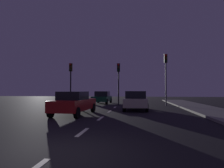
{
  "coord_description": "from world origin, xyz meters",
  "views": [
    {
      "loc": [
        2.08,
        -4.88,
        1.6
      ],
      "look_at": [
        -0.53,
        15.87,
        2.27
      ],
      "focal_mm": 32.0,
      "sensor_mm": 36.0,
      "label": 1
    }
  ],
  "objects_px": {
    "car_stopped_ahead": "(136,101)",
    "car_adjacent_lane": "(74,103)",
    "traffic_signal_center": "(118,76)",
    "traffic_signal_left": "(71,76)",
    "car_oncoming_far": "(102,97)",
    "traffic_signal_right": "(166,70)"
  },
  "relations": [
    {
      "from": "car_adjacent_lane",
      "to": "traffic_signal_left",
      "type": "bearing_deg",
      "value": 110.4
    },
    {
      "from": "traffic_signal_left",
      "to": "traffic_signal_right",
      "type": "height_order",
      "value": "traffic_signal_right"
    },
    {
      "from": "car_stopped_ahead",
      "to": "car_adjacent_lane",
      "type": "xyz_separation_m",
      "value": [
        -4.04,
        -3.52,
        0.0
      ]
    },
    {
      "from": "car_adjacent_lane",
      "to": "car_oncoming_far",
      "type": "distance_m",
      "value": 11.17
    },
    {
      "from": "traffic_signal_left",
      "to": "car_stopped_ahead",
      "type": "bearing_deg",
      "value": -34.76
    },
    {
      "from": "car_stopped_ahead",
      "to": "car_adjacent_lane",
      "type": "bearing_deg",
      "value": -138.95
    },
    {
      "from": "traffic_signal_left",
      "to": "car_oncoming_far",
      "type": "distance_m",
      "value": 4.77
    },
    {
      "from": "traffic_signal_left",
      "to": "car_stopped_ahead",
      "type": "height_order",
      "value": "traffic_signal_left"
    },
    {
      "from": "car_stopped_ahead",
      "to": "car_oncoming_far",
      "type": "relative_size",
      "value": 0.91
    },
    {
      "from": "traffic_signal_left",
      "to": "car_adjacent_lane",
      "type": "relative_size",
      "value": 1.0
    },
    {
      "from": "car_oncoming_far",
      "to": "traffic_signal_right",
      "type": "bearing_deg",
      "value": -20.11
    },
    {
      "from": "car_oncoming_far",
      "to": "traffic_signal_center",
      "type": "bearing_deg",
      "value": -49.67
    },
    {
      "from": "traffic_signal_left",
      "to": "car_adjacent_lane",
      "type": "xyz_separation_m",
      "value": [
        3.17,
        -8.52,
        -2.47
      ]
    },
    {
      "from": "traffic_signal_left",
      "to": "traffic_signal_right",
      "type": "xyz_separation_m",
      "value": [
        10.31,
        0.0,
        0.51
      ]
    },
    {
      "from": "traffic_signal_left",
      "to": "traffic_signal_right",
      "type": "distance_m",
      "value": 10.32
    },
    {
      "from": "car_oncoming_far",
      "to": "car_adjacent_lane",
      "type": "bearing_deg",
      "value": -89.58
    },
    {
      "from": "traffic_signal_right",
      "to": "traffic_signal_center",
      "type": "bearing_deg",
      "value": -179.98
    },
    {
      "from": "traffic_signal_right",
      "to": "car_oncoming_far",
      "type": "bearing_deg",
      "value": 159.89
    },
    {
      "from": "traffic_signal_right",
      "to": "car_adjacent_lane",
      "type": "relative_size",
      "value": 1.17
    },
    {
      "from": "traffic_signal_center",
      "to": "car_adjacent_lane",
      "type": "relative_size",
      "value": 0.98
    },
    {
      "from": "traffic_signal_right",
      "to": "car_adjacent_lane",
      "type": "distance_m",
      "value": 11.51
    },
    {
      "from": "car_stopped_ahead",
      "to": "car_adjacent_lane",
      "type": "distance_m",
      "value": 5.36
    }
  ]
}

